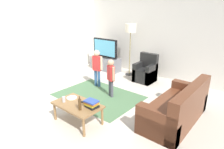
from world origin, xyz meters
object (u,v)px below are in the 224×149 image
at_px(book_stack, 92,104).
at_px(tv_remote, 83,102).
at_px(coffee_table, 77,106).
at_px(floor_lamp, 131,31).
at_px(plate, 72,98).
at_px(tv, 105,48).
at_px(soda_can, 64,99).
at_px(bottle, 80,104).
at_px(child_near_tv, 97,65).
at_px(armchair, 146,72).
at_px(tv_stand, 105,64).
at_px(couch, 179,109).
at_px(child_center, 111,75).

height_order(book_stack, tv_remote, book_stack).
bearing_deg(coffee_table, floor_lamp, 106.38).
relative_size(floor_lamp, coffee_table, 1.78).
relative_size(tv_remote, plate, 0.77).
bearing_deg(tv, soda_can, -62.04).
height_order(book_stack, plate, book_stack).
distance_m(floor_lamp, bottle, 3.66).
xyz_separation_m(tv, bottle, (2.17, -3.14, -0.31)).
bearing_deg(book_stack, child_near_tv, 131.07).
bearing_deg(armchair, tv_remote, -85.84).
xyz_separation_m(book_stack, soda_can, (-0.59, -0.22, -0.01)).
bearing_deg(armchair, book_stack, -80.76).
bearing_deg(bottle, tv_remote, 125.31).
bearing_deg(tv_stand, coffee_table, -57.38).
bearing_deg(bottle, soda_can, 180.00).
bearing_deg(coffee_table, couch, 40.12).
xyz_separation_m(child_center, tv_remote, (0.33, -1.27, -0.19)).
relative_size(tv, couch, 0.61).
xyz_separation_m(floor_lamp, child_near_tv, (-0.12, -1.52, -0.87)).
height_order(floor_lamp, child_center, floor_lamp).
bearing_deg(floor_lamp, plate, -78.32).
distance_m(couch, coffee_table, 2.08).
bearing_deg(tv, book_stack, -52.28).
relative_size(tv_stand, armchair, 1.33).
bearing_deg(child_near_tv, tv_stand, 122.99).
height_order(tv_stand, soda_can, soda_can).
xyz_separation_m(couch, book_stack, (-1.28, -1.24, 0.20)).
relative_size(tv_stand, floor_lamp, 0.67).
bearing_deg(tv_stand, bottle, -55.57).
height_order(tv_stand, child_near_tv, child_near_tv).
relative_size(couch, floor_lamp, 1.01).
xyz_separation_m(child_center, book_stack, (0.59, -1.29, -0.13)).
bearing_deg(book_stack, bottle, -113.05).
xyz_separation_m(tv_stand, couch, (3.54, -1.70, 0.05)).
bearing_deg(soda_can, coffee_table, 23.20).
distance_m(armchair, bottle, 3.16).
bearing_deg(bottle, coffee_table, 151.39).
distance_m(tv_stand, tv, 0.60).
relative_size(bottle, plate, 1.29).
height_order(book_stack, soda_can, book_stack).
distance_m(tv_stand, coffee_table, 3.62).
bearing_deg(plate, tv_remote, 3.27).
height_order(armchair, tv_remote, armchair).
height_order(couch, tv_remote, couch).
xyz_separation_m(child_near_tv, coffee_table, (1.06, -1.67, -0.30)).
height_order(couch, book_stack, couch).
height_order(child_center, soda_can, child_center).
xyz_separation_m(couch, armchair, (-1.75, 1.66, 0.01)).
bearing_deg(child_near_tv, couch, -7.15).
distance_m(tv_remote, plate, 0.35).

